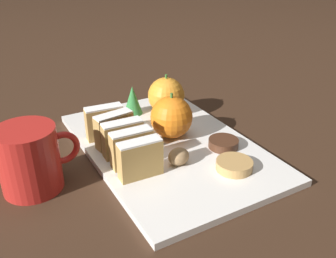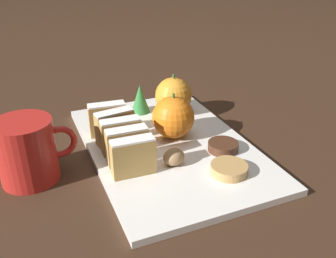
# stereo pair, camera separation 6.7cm
# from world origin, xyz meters

# --- Properties ---
(ground_plane) EXTENTS (6.00, 6.00, 0.00)m
(ground_plane) POSITION_xyz_m (0.00, 0.00, 0.00)
(ground_plane) COLOR #382316
(serving_platter) EXTENTS (0.28, 0.43, 0.01)m
(serving_platter) POSITION_xyz_m (0.00, 0.00, 0.01)
(serving_platter) COLOR white
(serving_platter) RESTS_ON ground_plane
(stollen_slice_front) EXTENTS (0.07, 0.03, 0.06)m
(stollen_slice_front) POSITION_xyz_m (-0.09, -0.07, 0.04)
(stollen_slice_front) COLOR tan
(stollen_slice_front) RESTS_ON serving_platter
(stollen_slice_second) EXTENTS (0.07, 0.03, 0.06)m
(stollen_slice_second) POSITION_xyz_m (-0.09, -0.03, 0.04)
(stollen_slice_second) COLOR tan
(stollen_slice_second) RESTS_ON serving_platter
(stollen_slice_third) EXTENTS (0.07, 0.03, 0.06)m
(stollen_slice_third) POSITION_xyz_m (-0.09, 0.01, 0.04)
(stollen_slice_third) COLOR tan
(stollen_slice_third) RESTS_ON serving_platter
(stollen_slice_fourth) EXTENTS (0.07, 0.03, 0.06)m
(stollen_slice_fourth) POSITION_xyz_m (-0.09, 0.04, 0.04)
(stollen_slice_fourth) COLOR tan
(stollen_slice_fourth) RESTS_ON serving_platter
(stollen_slice_fifth) EXTENTS (0.07, 0.03, 0.06)m
(stollen_slice_fifth) POSITION_xyz_m (-0.09, 0.08, 0.04)
(stollen_slice_fifth) COLOR tan
(stollen_slice_fifth) RESTS_ON serving_platter
(orange_near) EXTENTS (0.08, 0.08, 0.09)m
(orange_near) POSITION_xyz_m (0.02, 0.02, 0.05)
(orange_near) COLOR orange
(orange_near) RESTS_ON serving_platter
(orange_far) EXTENTS (0.08, 0.08, 0.09)m
(orange_far) POSITION_xyz_m (0.06, 0.12, 0.05)
(orange_far) COLOR orange
(orange_far) RESTS_ON serving_platter
(walnut) EXTENTS (0.04, 0.03, 0.03)m
(walnut) POSITION_xyz_m (-0.02, -0.07, 0.03)
(walnut) COLOR #9E7A51
(walnut) RESTS_ON serving_platter
(chocolate_cookie) EXTENTS (0.05, 0.05, 0.02)m
(chocolate_cookie) POSITION_xyz_m (0.08, -0.06, 0.02)
(chocolate_cookie) COLOR #472819
(chocolate_cookie) RESTS_ON serving_platter
(gingerbread_cookie) EXTENTS (0.06, 0.06, 0.02)m
(gingerbread_cookie) POSITION_xyz_m (0.05, -0.13, 0.02)
(gingerbread_cookie) COLOR tan
(gingerbread_cookie) RESTS_ON serving_platter
(evergreen_sprig) EXTENTS (0.04, 0.04, 0.06)m
(evergreen_sprig) POSITION_xyz_m (0.00, 0.15, 0.04)
(evergreen_sprig) COLOR #2D7538
(evergreen_sprig) RESTS_ON serving_platter
(coffee_mug) EXTENTS (0.13, 0.09, 0.10)m
(coffee_mug) POSITION_xyz_m (-0.24, -0.00, 0.05)
(coffee_mug) COLOR red
(coffee_mug) RESTS_ON ground_plane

